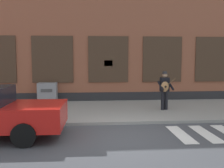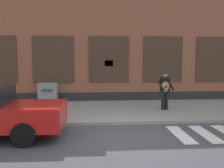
{
  "view_description": "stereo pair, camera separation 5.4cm",
  "coord_description": "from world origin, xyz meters",
  "views": [
    {
      "loc": [
        -0.95,
        -7.54,
        2.39
      ],
      "look_at": [
        -0.17,
        1.81,
        1.44
      ],
      "focal_mm": 42.0,
      "sensor_mm": 36.0,
      "label": 1
    },
    {
      "loc": [
        -0.89,
        -7.55,
        2.39
      ],
      "look_at": [
        -0.17,
        1.81,
        1.44
      ],
      "focal_mm": 42.0,
      "sensor_mm": 36.0,
      "label": 2
    }
  ],
  "objects": [
    {
      "name": "busker",
      "position": [
        2.26,
        3.5,
        1.06
      ],
      "size": [
        0.77,
        0.62,
        1.68
      ],
      "color": "black",
      "rests_on": "sidewalk"
    },
    {
      "name": "sidewalk",
      "position": [
        0.0,
        3.86,
        0.05
      ],
      "size": [
        28.0,
        4.7,
        0.11
      ],
      "color": "gray",
      "rests_on": "ground"
    },
    {
      "name": "building_backdrop",
      "position": [
        -0.0,
        8.2,
        4.74
      ],
      "size": [
        28.0,
        4.06,
        9.5
      ],
      "color": "#99563D",
      "rests_on": "ground"
    },
    {
      "name": "utility_box",
      "position": [
        -3.11,
        5.76,
        0.61
      ],
      "size": [
        0.94,
        0.59,
        1.01
      ],
      "color": "gray",
      "rests_on": "sidewalk"
    },
    {
      "name": "ground_plane",
      "position": [
        0.0,
        0.0,
        0.0
      ],
      "size": [
        160.0,
        160.0,
        0.0
      ],
      "primitive_type": "plane",
      "color": "#424449"
    }
  ]
}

